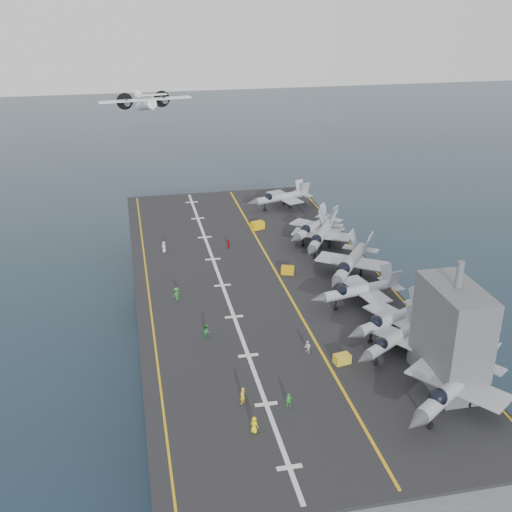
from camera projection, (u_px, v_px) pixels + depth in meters
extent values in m
plane|color=#142135|center=(261.00, 341.00, 101.64)|extent=(500.00, 500.00, 0.00)
cube|color=#56595E|center=(261.00, 313.00, 99.66)|extent=(36.00, 90.00, 10.00)
cube|color=black|center=(261.00, 283.00, 97.59)|extent=(38.00, 92.00, 0.40)
cube|color=gold|center=(281.00, 280.00, 98.07)|extent=(0.35, 90.00, 0.02)
cube|color=silver|center=(222.00, 285.00, 96.38)|extent=(0.50, 90.00, 0.02)
cube|color=gold|center=(149.00, 292.00, 94.31)|extent=(0.25, 90.00, 0.02)
cube|color=gold|center=(376.00, 271.00, 100.99)|extent=(0.25, 90.00, 0.02)
imported|color=yellow|center=(254.00, 425.00, 64.79)|extent=(1.31, 1.30, 1.85)
imported|color=yellow|center=(243.00, 396.00, 69.22)|extent=(1.41, 1.40, 1.98)
imported|color=#278D39|center=(207.00, 331.00, 81.95)|extent=(1.07, 1.36, 1.98)
imported|color=#238628|center=(177.00, 294.00, 91.61)|extent=(1.42, 1.35, 1.97)
imported|color=#A40B13|center=(228.00, 244.00, 109.44)|extent=(0.98, 1.16, 1.65)
imported|color=silver|center=(164.00, 247.00, 107.80)|extent=(1.24, 1.37, 1.90)
imported|color=#1D8F24|center=(289.00, 400.00, 68.74)|extent=(1.08, 0.82, 1.62)
imported|color=silver|center=(308.00, 347.00, 78.72)|extent=(0.89, 1.12, 1.63)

